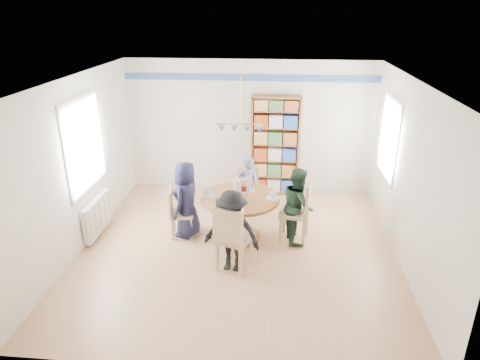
# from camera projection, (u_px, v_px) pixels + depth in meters

# --- Properties ---
(ground) EXTENTS (5.00, 5.00, 0.00)m
(ground) POSITION_uv_depth(u_px,v_px,m) (238.00, 249.00, 6.91)
(ground) COLOR tan
(room_shell) EXTENTS (5.00, 5.00, 5.00)m
(room_shell) POSITION_uv_depth(u_px,v_px,m) (227.00, 136.00, 7.10)
(room_shell) COLOR white
(room_shell) RESTS_ON ground
(radiator) EXTENTS (0.12, 1.00, 0.60)m
(radiator) POSITION_uv_depth(u_px,v_px,m) (98.00, 215.00, 7.26)
(radiator) COLOR silver
(radiator) RESTS_ON ground
(dining_table) EXTENTS (1.30, 1.30, 0.75)m
(dining_table) POSITION_uv_depth(u_px,v_px,m) (240.00, 208.00, 7.07)
(dining_table) COLOR brown
(dining_table) RESTS_ON ground
(chair_left) EXTENTS (0.44, 0.44, 0.85)m
(chair_left) POSITION_uv_depth(u_px,v_px,m) (177.00, 210.00, 7.16)
(chair_left) COLOR tan
(chair_left) RESTS_ON ground
(chair_right) EXTENTS (0.54, 0.54, 1.06)m
(chair_right) POSITION_uv_depth(u_px,v_px,m) (300.00, 208.00, 6.97)
(chair_right) COLOR tan
(chair_right) RESTS_ON ground
(chair_far) EXTENTS (0.41, 0.41, 0.88)m
(chair_far) POSITION_uv_depth(u_px,v_px,m) (247.00, 188.00, 8.00)
(chair_far) COLOR tan
(chair_far) RESTS_ON ground
(chair_near) EXTENTS (0.60, 0.60, 1.05)m
(chair_near) POSITION_uv_depth(u_px,v_px,m) (232.00, 236.00, 6.15)
(chair_near) COLOR tan
(chair_near) RESTS_ON ground
(person_left) EXTENTS (0.56, 0.73, 1.32)m
(person_left) POSITION_uv_depth(u_px,v_px,m) (186.00, 200.00, 7.12)
(person_left) COLOR #161831
(person_left) RESTS_ON ground
(person_right) EXTENTS (0.58, 0.69, 1.28)m
(person_right) POSITION_uv_depth(u_px,v_px,m) (298.00, 205.00, 6.97)
(person_right) COLOR #193322
(person_right) RESTS_ON ground
(person_far) EXTENTS (0.49, 0.41, 1.14)m
(person_far) POSITION_uv_depth(u_px,v_px,m) (247.00, 186.00, 7.87)
(person_far) COLOR gray
(person_far) RESTS_ON ground
(person_near) EXTENTS (0.88, 0.60, 1.27)m
(person_near) POSITION_uv_depth(u_px,v_px,m) (232.00, 231.00, 6.17)
(person_near) COLOR black
(person_near) RESTS_ON ground
(bookshelf) EXTENTS (0.97, 0.29, 2.03)m
(bookshelf) POSITION_uv_depth(u_px,v_px,m) (275.00, 147.00, 8.64)
(bookshelf) COLOR brown
(bookshelf) RESTS_ON ground
(tableware) EXTENTS (1.29, 1.29, 0.34)m
(tableware) POSITION_uv_depth(u_px,v_px,m) (239.00, 192.00, 6.99)
(tableware) COLOR white
(tableware) RESTS_ON dining_table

